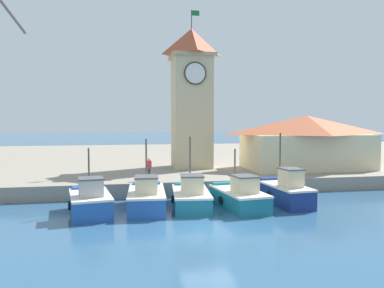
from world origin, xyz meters
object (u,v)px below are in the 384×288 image
fishing_boat_left_outer (146,198)px  fishing_boat_far_left (90,201)px  fishing_boat_center (285,192)px  fishing_boat_mid_left (239,196)px  fishing_boat_left_inner (191,196)px  clock_tower (192,95)px  warehouse_right (307,141)px  dock_worker_near_tower (149,169)px

fishing_boat_left_outer → fishing_boat_far_left: bearing=-170.3°
fishing_boat_center → fishing_boat_left_outer: bearing=179.1°
fishing_boat_mid_left → fishing_boat_center: size_ratio=1.05×
fishing_boat_mid_left → fishing_boat_center: bearing=7.8°
fishing_boat_far_left → fishing_boat_center: size_ratio=0.93×
fishing_boat_left_inner → fishing_boat_center: (5.91, -0.19, 0.11)m
clock_tower → warehouse_right: clock_tower is taller
fishing_boat_far_left → dock_worker_near_tower: 6.23m
fishing_boat_left_inner → fishing_boat_mid_left: 2.89m
warehouse_right → clock_tower: bearing=164.3°
dock_worker_near_tower → warehouse_right: bearing=16.1°
warehouse_right → fishing_boat_center: bearing=-124.6°
fishing_boat_mid_left → dock_worker_near_tower: fishing_boat_mid_left is taller
fishing_boat_mid_left → clock_tower: 13.59m
fishing_boat_left_outer → fishing_boat_center: 8.58m
fishing_boat_far_left → fishing_boat_mid_left: 8.63m
fishing_boat_far_left → fishing_boat_mid_left: fishing_boat_far_left is taller
fishing_boat_far_left → fishing_boat_left_outer: bearing=9.7°
fishing_boat_mid_left → dock_worker_near_tower: 7.15m
fishing_boat_mid_left → clock_tower: clock_tower is taller
fishing_boat_center → fishing_boat_far_left: bearing=-178.0°
dock_worker_near_tower → clock_tower: bearing=57.6°
clock_tower → warehouse_right: bearing=-15.7°
fishing_boat_left_outer → dock_worker_near_tower: bearing=83.9°
fishing_boat_mid_left → warehouse_right: size_ratio=0.45×
fishing_boat_left_inner → warehouse_right: size_ratio=0.45×
fishing_boat_left_inner → fishing_boat_center: fishing_boat_center is taller
fishing_boat_left_inner → clock_tower: bearing=79.3°
warehouse_right → dock_worker_near_tower: size_ratio=6.74×
fishing_boat_left_outer → fishing_boat_left_inner: (2.66, 0.06, -0.03)m
clock_tower → dock_worker_near_tower: bearing=-122.4°
dock_worker_near_tower → fishing_boat_center: bearing=-29.3°
fishing_boat_far_left → fishing_boat_left_outer: (3.15, 0.54, -0.02)m
fishing_boat_far_left → fishing_boat_center: 11.73m
fishing_boat_left_outer → clock_tower: 13.92m
fishing_boat_far_left → clock_tower: (7.92, 11.73, 6.75)m
fishing_boat_left_outer → warehouse_right: warehouse_right is taller
fishing_boat_left_inner → fishing_boat_left_outer: bearing=-178.7°
fishing_boat_mid_left → fishing_boat_center: 3.12m
warehouse_right → fishing_boat_mid_left: bearing=-135.0°
fishing_boat_left_inner → dock_worker_near_tower: (-2.19, 4.35, 1.17)m
fishing_boat_left_inner → fishing_boat_center: size_ratio=1.04×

